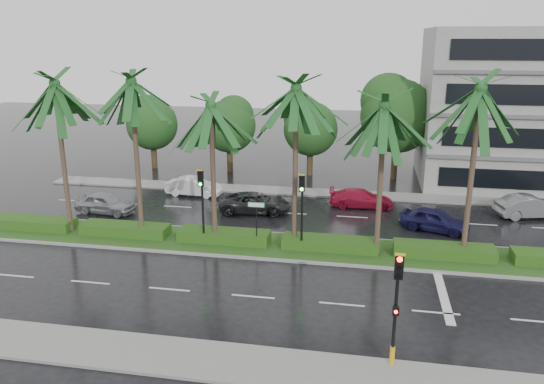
% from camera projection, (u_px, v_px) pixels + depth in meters
% --- Properties ---
extents(ground, '(120.00, 120.00, 0.00)m').
position_uv_depth(ground, '(273.00, 254.00, 28.72)').
color(ground, black).
rests_on(ground, ground).
extents(near_sidewalk, '(40.00, 2.40, 0.12)m').
position_uv_depth(near_sidewalk, '(222.00, 362.00, 19.08)').
color(near_sidewalk, slate).
rests_on(near_sidewalk, ground).
extents(far_sidewalk, '(40.00, 2.00, 0.12)m').
position_uv_depth(far_sidewalk, '(301.00, 192.00, 40.03)').
color(far_sidewalk, slate).
rests_on(far_sidewalk, ground).
extents(median, '(36.00, 4.00, 0.15)m').
position_uv_depth(median, '(276.00, 246.00, 29.64)').
color(median, gray).
rests_on(median, ground).
extents(hedge, '(35.20, 1.40, 0.60)m').
position_uv_depth(hedge, '(276.00, 240.00, 29.54)').
color(hedge, '#254D16').
rests_on(hedge, median).
extents(lane_markings, '(34.00, 13.06, 0.01)m').
position_uv_depth(lane_markings, '(328.00, 261.00, 27.79)').
color(lane_markings, silver).
rests_on(lane_markings, ground).
extents(palm_row, '(26.30, 4.20, 9.69)m').
position_uv_depth(palm_row, '(253.00, 104.00, 27.67)').
color(palm_row, '#3E3124').
rests_on(palm_row, median).
extents(signal_near, '(0.34, 0.45, 4.36)m').
position_uv_depth(signal_near, '(396.00, 305.00, 18.11)').
color(signal_near, black).
rests_on(signal_near, near_sidewalk).
extents(signal_median_left, '(0.34, 0.42, 4.36)m').
position_uv_depth(signal_median_left, '(202.00, 196.00, 28.85)').
color(signal_median_left, black).
rests_on(signal_median_left, median).
extents(signal_median_right, '(0.34, 0.42, 4.36)m').
position_uv_depth(signal_median_right, '(302.00, 201.00, 27.90)').
color(signal_median_right, black).
rests_on(signal_median_right, median).
extents(street_sign, '(0.95, 0.09, 2.60)m').
position_uv_depth(street_sign, '(256.00, 213.00, 28.75)').
color(street_sign, black).
rests_on(street_sign, median).
extents(bg_trees, '(32.67, 5.95, 8.60)m').
position_uv_depth(bg_trees, '(334.00, 120.00, 43.65)').
color(bg_trees, '#362A18').
rests_on(bg_trees, ground).
extents(building, '(16.00, 10.00, 12.00)m').
position_uv_depth(building, '(530.00, 108.00, 41.07)').
color(building, gray).
rests_on(building, ground).
extents(car_silver, '(2.04, 4.20, 1.38)m').
position_uv_depth(car_silver, '(105.00, 203.00, 35.22)').
color(car_silver, '#929599').
rests_on(car_silver, ground).
extents(car_white, '(1.63, 4.18, 1.36)m').
position_uv_depth(car_white, '(194.00, 187.00, 39.18)').
color(car_white, silver).
rests_on(car_white, ground).
extents(car_darkgrey, '(2.66, 4.96, 1.32)m').
position_uv_depth(car_darkgrey, '(255.00, 203.00, 35.40)').
color(car_darkgrey, '#232426').
rests_on(car_darkgrey, ground).
extents(car_red, '(1.94, 4.41, 1.26)m').
position_uv_depth(car_red, '(361.00, 198.00, 36.50)').
color(car_red, maroon).
rests_on(car_red, ground).
extents(car_blue, '(2.98, 4.39, 1.39)m').
position_uv_depth(car_blue, '(435.00, 220.00, 31.99)').
color(car_blue, '#191848').
rests_on(car_blue, ground).
extents(car_grey, '(2.67, 4.70, 1.47)m').
position_uv_depth(car_grey, '(531.00, 207.00, 34.37)').
color(car_grey, slate).
rests_on(car_grey, ground).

